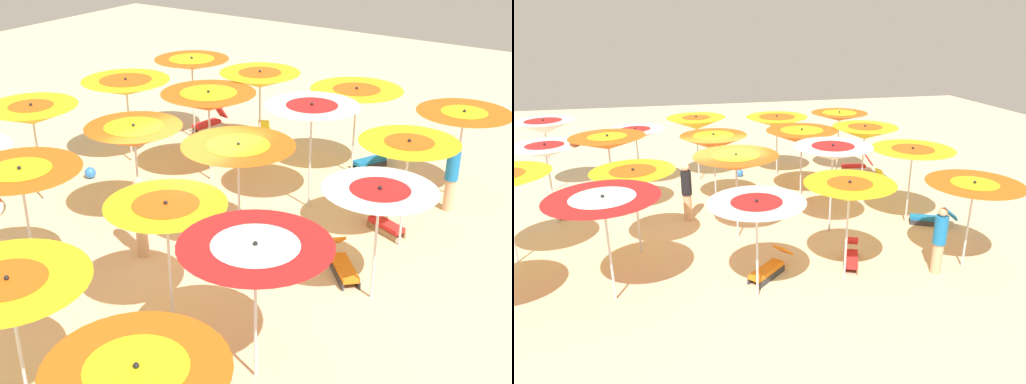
% 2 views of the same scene
% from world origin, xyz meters
% --- Properties ---
extents(ground, '(41.68, 41.68, 0.04)m').
position_xyz_m(ground, '(0.00, 0.00, -0.02)').
color(ground, beige).
extents(beach_umbrella_0, '(2.08, 2.08, 2.41)m').
position_xyz_m(beach_umbrella_0, '(3.78, -5.00, 2.20)').
color(beach_umbrella_0, silver).
rests_on(beach_umbrella_0, ground).
extents(beach_umbrella_1, '(2.26, 2.26, 2.30)m').
position_xyz_m(beach_umbrella_1, '(4.09, -2.70, 2.04)').
color(beach_umbrella_1, silver).
rests_on(beach_umbrella_1, ground).
extents(beach_umbrella_2, '(2.07, 2.07, 2.39)m').
position_xyz_m(beach_umbrella_2, '(4.15, 0.24, 2.12)').
color(beach_umbrella_2, silver).
rests_on(beach_umbrella_2, ground).
extents(beach_umbrella_3, '(1.95, 1.95, 2.16)m').
position_xyz_m(beach_umbrella_3, '(3.74, 2.33, 1.92)').
color(beach_umbrella_3, silver).
rests_on(beach_umbrella_3, ground).
extents(beach_umbrella_4, '(1.98, 1.98, 2.50)m').
position_xyz_m(beach_umbrella_4, '(4.10, 5.25, 2.23)').
color(beach_umbrella_4, silver).
rests_on(beach_umbrella_4, ground).
extents(beach_umbrella_5, '(2.13, 2.13, 2.35)m').
position_xyz_m(beach_umbrella_5, '(1.54, -5.04, 2.09)').
color(beach_umbrella_5, silver).
rests_on(beach_umbrella_5, ground).
extents(beach_umbrella_6, '(2.30, 2.30, 2.33)m').
position_xyz_m(beach_umbrella_6, '(1.60, -2.91, 2.05)').
color(beach_umbrella_6, silver).
rests_on(beach_umbrella_6, ground).
extents(beach_umbrella_7, '(2.02, 2.02, 2.37)m').
position_xyz_m(beach_umbrella_7, '(1.36, -0.06, 2.09)').
color(beach_umbrella_7, silver).
rests_on(beach_umbrella_7, ground).
extents(beach_umbrella_8, '(2.12, 2.12, 2.53)m').
position_xyz_m(beach_umbrella_8, '(1.13, 2.95, 2.29)').
color(beach_umbrella_8, silver).
rests_on(beach_umbrella_8, ground).
extents(beach_umbrella_9, '(1.98, 1.98, 2.39)m').
position_xyz_m(beach_umbrella_9, '(1.06, 4.60, 2.17)').
color(beach_umbrella_9, silver).
rests_on(beach_umbrella_9, ground).
extents(beach_umbrella_10, '(2.28, 2.28, 2.28)m').
position_xyz_m(beach_umbrella_10, '(-1.14, -5.29, 2.06)').
color(beach_umbrella_10, silver).
rests_on(beach_umbrella_10, ground).
extents(beach_umbrella_11, '(2.10, 2.10, 2.52)m').
position_xyz_m(beach_umbrella_11, '(-1.22, -2.92, 2.27)').
color(beach_umbrella_11, silver).
rests_on(beach_umbrella_11, ground).
extents(beach_umbrella_12, '(2.21, 2.21, 2.38)m').
position_xyz_m(beach_umbrella_12, '(-1.06, -0.37, 2.12)').
color(beach_umbrella_12, silver).
rests_on(beach_umbrella_12, ground).
extents(beach_umbrella_13, '(2.01, 2.01, 2.25)m').
position_xyz_m(beach_umbrella_13, '(-1.41, 2.16, 2.01)').
color(beach_umbrella_13, silver).
rests_on(beach_umbrella_13, ground).
extents(beach_umbrella_15, '(2.17, 2.17, 2.16)m').
position_xyz_m(beach_umbrella_15, '(-3.82, -5.36, 1.93)').
color(beach_umbrella_15, silver).
rests_on(beach_umbrella_15, ground).
extents(beach_umbrella_16, '(1.99, 1.99, 2.35)m').
position_xyz_m(beach_umbrella_16, '(-3.68, -2.41, 2.09)').
color(beach_umbrella_16, silver).
rests_on(beach_umbrella_16, ground).
extents(beach_umbrella_17, '(2.00, 2.00, 2.23)m').
position_xyz_m(beach_umbrella_17, '(-4.02, -0.32, 2.00)').
color(beach_umbrella_17, silver).
rests_on(beach_umbrella_17, ground).
extents(beach_umbrella_18, '(2.25, 2.25, 2.36)m').
position_xyz_m(beach_umbrella_18, '(-3.46, 2.63, 2.15)').
color(beach_umbrella_18, silver).
rests_on(beach_umbrella_18, ground).
extents(lounger_0, '(0.84, 1.30, 0.52)m').
position_xyz_m(lounger_0, '(-1.42, -5.92, 0.19)').
color(lounger_0, '#333338').
rests_on(lounger_0, ground).
extents(lounger_1, '(1.22, 0.75, 0.56)m').
position_xyz_m(lounger_1, '(-3.14, -2.80, 0.20)').
color(lounger_1, olive).
rests_on(lounger_1, ground).
extents(lounger_2, '(0.54, 1.24, 0.63)m').
position_xyz_m(lounger_2, '(3.91, -5.85, 0.20)').
color(lounger_2, silver).
rests_on(lounger_2, ground).
extents(lounger_3, '(1.22, 1.28, 0.58)m').
position_xyz_m(lounger_3, '(-3.21, -0.76, 0.20)').
color(lounger_3, '#333338').
rests_on(lounger_3, ground).
extents(lounger_4, '(1.37, 0.44, 0.60)m').
position_xyz_m(lounger_4, '(1.83, 4.46, 0.20)').
color(lounger_4, olive).
rests_on(lounger_4, ground).
extents(lounger_5, '(0.66, 1.12, 0.66)m').
position_xyz_m(lounger_5, '(1.84, -5.54, 0.21)').
color(lounger_5, silver).
rests_on(lounger_5, ground).
extents(beachgoer_0, '(0.30, 0.30, 1.73)m').
position_xyz_m(beachgoer_0, '(0.45, 0.86, 0.90)').
color(beachgoer_0, '#D8A87F').
rests_on(beachgoer_0, ground).
extents(beachgoer_1, '(0.30, 0.30, 1.64)m').
position_xyz_m(beachgoer_1, '(-3.95, -4.57, 0.85)').
color(beachgoer_1, '#D8A87F').
rests_on(beachgoer_1, ground).
extents(beach_ball, '(0.29, 0.29, 0.29)m').
position_xyz_m(beach_ball, '(4.18, -1.27, 0.14)').
color(beach_ball, '#337FE5').
rests_on(beach_ball, ground).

